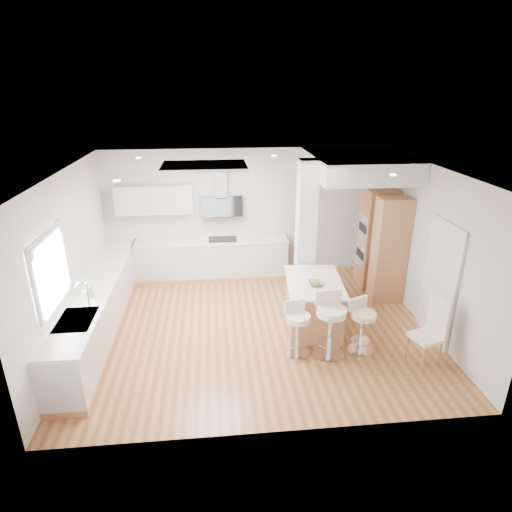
{
  "coord_description": "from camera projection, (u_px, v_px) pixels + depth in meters",
  "views": [
    {
      "loc": [
        -0.67,
        -6.59,
        4.03
      ],
      "look_at": [
        0.04,
        0.4,
        1.21
      ],
      "focal_mm": 30.0,
      "sensor_mm": 36.0,
      "label": 1
    }
  ],
  "objects": [
    {
      "name": "ground",
      "position": [
        256.0,
        327.0,
        7.65
      ],
      "size": [
        6.0,
        6.0,
        0.0
      ],
      "primitive_type": "plane",
      "color": "#A66B3D",
      "rests_on": "ground"
    },
    {
      "name": "ceiling",
      "position": [
        256.0,
        327.0,
        7.65
      ],
      "size": [
        6.0,
        5.0,
        0.02
      ],
      "primitive_type": "cube",
      "color": "silver",
      "rests_on": "ground"
    },
    {
      "name": "wall_back",
      "position": [
        244.0,
        213.0,
        9.43
      ],
      "size": [
        6.0,
        0.04,
        2.8
      ],
      "primitive_type": "cube",
      "color": "beige",
      "rests_on": "ground"
    },
    {
      "name": "wall_left",
      "position": [
        70.0,
        261.0,
        6.84
      ],
      "size": [
        0.04,
        5.0,
        2.8
      ],
      "primitive_type": "cube",
      "color": "beige",
      "rests_on": "ground"
    },
    {
      "name": "wall_right",
      "position": [
        428.0,
        248.0,
        7.41
      ],
      "size": [
        0.04,
        5.0,
        2.8
      ],
      "primitive_type": "cube",
      "color": "beige",
      "rests_on": "ground"
    },
    {
      "name": "skylight",
      "position": [
        205.0,
        166.0,
        7.09
      ],
      "size": [
        4.1,
        2.1,
        0.06
      ],
      "color": "silver",
      "rests_on": "ground"
    },
    {
      "name": "window_left",
      "position": [
        50.0,
        267.0,
        5.91
      ],
      "size": [
        0.06,
        1.28,
        1.07
      ],
      "color": "white",
      "rests_on": "ground"
    },
    {
      "name": "doorway_right",
      "position": [
        440.0,
        284.0,
        7.0
      ],
      "size": [
        0.05,
        1.0,
        2.1
      ],
      "color": "#4D453D",
      "rests_on": "ground"
    },
    {
      "name": "counter_left",
      "position": [
        100.0,
        306.0,
        7.44
      ],
      "size": [
        0.63,
        4.5,
        1.35
      ],
      "color": "tan",
      "rests_on": "ground"
    },
    {
      "name": "counter_back",
      "position": [
        204.0,
        248.0,
        9.36
      ],
      "size": [
        3.62,
        0.63,
        2.5
      ],
      "color": "tan",
      "rests_on": "ground"
    },
    {
      "name": "pillar",
      "position": [
        306.0,
        234.0,
        8.1
      ],
      "size": [
        0.35,
        0.35,
        2.8
      ],
      "color": "silver",
      "rests_on": "ground"
    },
    {
      "name": "soffit",
      "position": [
        357.0,
        165.0,
        8.17
      ],
      "size": [
        1.78,
        2.2,
        0.4
      ],
      "color": "silver",
      "rests_on": "ground"
    },
    {
      "name": "oven_column",
      "position": [
        381.0,
        243.0,
        8.64
      ],
      "size": [
        0.63,
        1.21,
        2.1
      ],
      "color": "tan",
      "rests_on": "ground"
    },
    {
      "name": "peninsula",
      "position": [
        313.0,
        303.0,
        7.55
      ],
      "size": [
        1.08,
        1.52,
        0.94
      ],
      "rotation": [
        0.0,
        0.0,
        -0.1
      ],
      "color": "tan",
      "rests_on": "ground"
    },
    {
      "name": "bar_stool_a",
      "position": [
        297.0,
        326.0,
        6.72
      ],
      "size": [
        0.48,
        0.48,
        0.9
      ],
      "rotation": [
        0.0,
        0.0,
        0.22
      ],
      "color": "silver",
      "rests_on": "ground"
    },
    {
      "name": "bar_stool_b",
      "position": [
        330.0,
        322.0,
        6.64
      ],
      "size": [
        0.52,
        0.52,
        1.08
      ],
      "rotation": [
        0.0,
        0.0,
        0.08
      ],
      "color": "silver",
      "rests_on": "ground"
    },
    {
      "name": "bar_stool_c",
      "position": [
        362.0,
        323.0,
        6.78
      ],
      "size": [
        0.54,
        0.54,
        0.91
      ],
      "rotation": [
        0.0,
        0.0,
        0.4
      ],
      "color": "silver",
      "rests_on": "ground"
    },
    {
      "name": "dining_chair",
      "position": [
        432.0,
        328.0,
        6.52
      ],
      "size": [
        0.53,
        0.53,
        1.09
      ],
      "rotation": [
        0.0,
        0.0,
        0.29
      ],
      "color": "#F3E7C5",
      "rests_on": "ground"
    }
  ]
}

